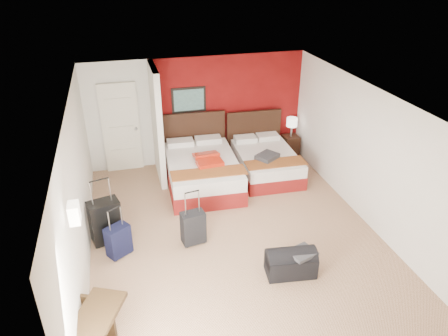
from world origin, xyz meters
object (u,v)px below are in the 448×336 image
object	(u,v)px
suitcase_navy	(119,242)
bed_left	(202,173)
suitcase_charcoal	(193,229)
suitcase_black	(106,223)
red_suitcase_open	(208,159)
bed_right	(266,163)
duffel_bag	(291,263)
table_lamp	(292,127)
nightstand	(290,146)

from	to	relation	value
suitcase_navy	bed_left	bearing A→B (deg)	13.37
suitcase_charcoal	suitcase_black	bearing A→B (deg)	154.53
red_suitcase_open	suitcase_navy	size ratio (longest dim) A/B	1.35
bed_right	duffel_bag	distance (m)	3.31
red_suitcase_open	suitcase_black	bearing A→B (deg)	-150.37
bed_left	suitcase_navy	size ratio (longest dim) A/B	3.90
bed_right	duffel_bag	bearing A→B (deg)	-100.96
bed_right	suitcase_black	size ratio (longest dim) A/B	2.32
table_lamp	suitcase_black	xyz separation A→B (m)	(-4.44, -2.42, -0.36)
suitcase_black	suitcase_charcoal	distance (m)	1.51
table_lamp	suitcase_navy	size ratio (longest dim) A/B	0.87
bed_right	suitcase_charcoal	xyz separation A→B (m)	(-2.08, -2.06, 0.02)
suitcase_black	suitcase_charcoal	size ratio (longest dim) A/B	1.32
bed_left	suitcase_black	xyz separation A→B (m)	(-2.02, -1.49, 0.07)
bed_right	suitcase_black	xyz separation A→B (m)	(-3.52, -1.63, 0.12)
nightstand	suitcase_charcoal	world-z (taller)	suitcase_charcoal
nightstand	suitcase_charcoal	size ratio (longest dim) A/B	0.87
red_suitcase_open	suitcase_navy	distance (m)	2.70
bed_right	nightstand	size ratio (longest dim) A/B	3.52
duffel_bag	suitcase_navy	bearing A→B (deg)	163.11
bed_left	table_lamp	distance (m)	2.62
red_suitcase_open	suitcase_navy	xyz separation A→B (m)	(-1.94, -1.83, -0.41)
table_lamp	duffel_bag	world-z (taller)	table_lamp
bed_right	red_suitcase_open	xyz separation A→B (m)	(-1.40, -0.24, 0.40)
table_lamp	suitcase_black	size ratio (longest dim) A/B	0.60
bed_right	suitcase_black	distance (m)	3.89
bed_left	suitcase_black	world-z (taller)	suitcase_black
bed_right	red_suitcase_open	bearing A→B (deg)	-168.10
red_suitcase_open	suitcase_charcoal	bearing A→B (deg)	-113.98
bed_left	suitcase_black	distance (m)	2.52
table_lamp	duffel_bag	distance (m)	4.38
table_lamp	suitcase_navy	bearing A→B (deg)	-146.00
suitcase_navy	red_suitcase_open	bearing A→B (deg)	10.33
red_suitcase_open	duffel_bag	size ratio (longest dim) A/B	0.95
table_lamp	suitcase_navy	xyz separation A→B (m)	(-4.25, -2.87, -0.48)
nightstand	duffel_bag	world-z (taller)	nightstand
red_suitcase_open	nightstand	bearing A→B (deg)	20.41
bed_left	table_lamp	bearing A→B (deg)	23.74
bed_left	duffel_bag	size ratio (longest dim) A/B	2.74
nightstand	duffel_bag	size ratio (longest dim) A/B	0.67
suitcase_charcoal	duffel_bag	size ratio (longest dim) A/B	0.77
bed_left	table_lamp	world-z (taller)	table_lamp
suitcase_charcoal	suitcase_navy	bearing A→B (deg)	171.60
table_lamp	suitcase_navy	world-z (taller)	table_lamp
bed_left	duffel_bag	bearing A→B (deg)	-73.70
bed_right	nightstand	xyz separation A→B (m)	(0.91, 0.79, -0.01)
table_lamp	suitcase_black	bearing A→B (deg)	-151.35
bed_right	suitcase_navy	bearing A→B (deg)	-145.95
nightstand	suitcase_black	bearing A→B (deg)	-154.11
bed_left	duffel_bag	xyz separation A→B (m)	(0.75, -3.08, -0.12)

